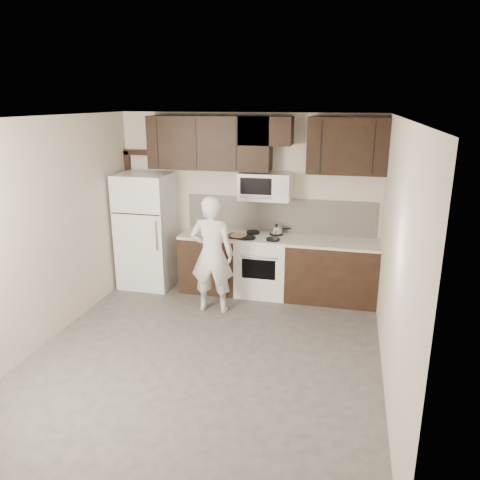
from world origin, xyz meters
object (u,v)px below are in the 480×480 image
(refrigerator, at_px, (147,231))
(stove, at_px, (262,265))
(microwave, at_px, (265,186))
(person, at_px, (212,254))

(refrigerator, bearing_deg, stove, 1.51)
(stove, height_order, refrigerator, refrigerator)
(microwave, distance_m, refrigerator, 2.00)
(refrigerator, height_order, person, refrigerator)
(refrigerator, bearing_deg, microwave, 5.15)
(stove, height_order, person, person)
(stove, bearing_deg, refrigerator, -178.49)
(stove, relative_size, refrigerator, 0.52)
(microwave, height_order, person, microwave)
(stove, xyz_separation_m, person, (-0.57, -0.75, 0.37))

